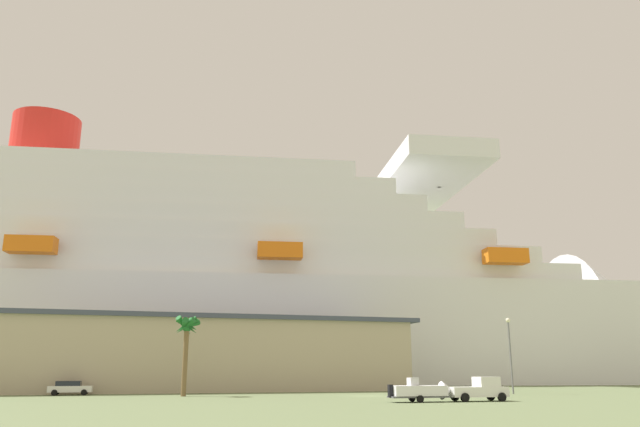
{
  "coord_description": "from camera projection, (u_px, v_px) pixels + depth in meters",
  "views": [
    {
      "loc": [
        -21.19,
        -67.97,
        2.92
      ],
      "look_at": [
        0.44,
        26.85,
        27.64
      ],
      "focal_mm": 34.38,
      "sensor_mm": 36.0,
      "label": 1
    }
  ],
  "objects": [
    {
      "name": "small_boat_on_trailer",
      "position": [
        425.0,
        391.0,
        55.71
      ],
      "size": [
        7.05,
        2.07,
        2.15
      ],
      "color": "#595960",
      "rests_on": "ground_plane"
    },
    {
      "name": "parked_car_white_van",
      "position": [
        70.0,
        388.0,
        70.05
      ],
      "size": [
        4.82,
        2.17,
        1.58
      ],
      "color": "white",
      "rests_on": "ground_plane"
    },
    {
      "name": "ground_plane",
      "position": [
        313.0,
        388.0,
        96.42
      ],
      "size": [
        600.0,
        600.0,
        0.0
      ],
      "primitive_type": "plane",
      "color": "#66754C"
    },
    {
      "name": "street_lamp",
      "position": [
        510.0,
        345.0,
        74.88
      ],
      "size": [
        0.56,
        0.56,
        9.03
      ],
      "color": "slate",
      "rests_on": "ground_plane"
    },
    {
      "name": "pickup_truck",
      "position": [
        479.0,
        390.0,
        57.09
      ],
      "size": [
        5.66,
        2.43,
        2.2
      ],
      "color": "white",
      "rests_on": "ground_plane"
    },
    {
      "name": "terminal_building",
      "position": [
        170.0,
        354.0,
        86.72
      ],
      "size": [
        67.9,
        28.22,
        9.83
      ],
      "color": "#B7A88C",
      "rests_on": "ground_plane"
    },
    {
      "name": "palm_tree",
      "position": [
        187.0,
        332.0,
        68.65
      ],
      "size": [
        3.08,
        3.03,
        8.75
      ],
      "color": "brown",
      "rests_on": "ground_plane"
    },
    {
      "name": "cruise_ship",
      "position": [
        159.0,
        295.0,
        124.16
      ],
      "size": [
        223.25,
        56.56,
        60.89
      ],
      "color": "white",
      "rests_on": "ground_plane"
    }
  ]
}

